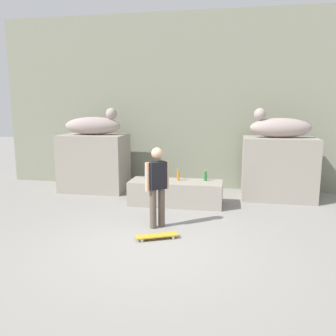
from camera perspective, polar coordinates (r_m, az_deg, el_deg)
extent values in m
plane|color=gray|center=(6.33, -2.76, -12.88)|extent=(40.00, 40.00, 0.00)
cube|color=gray|center=(10.84, 3.32, 10.80)|extent=(11.71, 0.60, 5.21)
cube|color=gray|center=(10.45, -12.10, 0.86)|extent=(1.89, 1.21, 1.66)
cube|color=gray|center=(9.76, 17.80, -0.05)|extent=(1.89, 1.21, 1.66)
ellipsoid|color=#A7948E|center=(10.34, -12.32, 6.84)|extent=(1.67, 0.83, 0.52)
sphere|color=#A7948E|center=(10.22, -9.35, 8.90)|extent=(0.32, 0.32, 0.32)
ellipsoid|color=#A7948E|center=(9.63, 18.15, 6.35)|extent=(1.64, 0.70, 0.52)
sphere|color=#A7948E|center=(9.51, 15.00, 8.61)|extent=(0.32, 0.32, 0.32)
cube|color=gray|center=(8.81, 1.30, -4.12)|extent=(2.35, 0.86, 0.61)
cylinder|color=brown|center=(7.20, -1.08, -6.53)|extent=(0.14, 0.14, 0.82)
cylinder|color=brown|center=(7.11, -2.49, -6.77)|extent=(0.14, 0.14, 0.82)
cube|color=black|center=(6.98, -1.82, -1.22)|extent=(0.40, 0.39, 0.56)
sphere|color=tan|center=(6.91, -1.84, 2.48)|extent=(0.23, 0.23, 0.23)
cylinder|color=tan|center=(7.10, -0.22, -1.12)|extent=(0.09, 0.09, 0.58)
cylinder|color=tan|center=(6.88, -3.45, -1.49)|extent=(0.09, 0.09, 0.58)
cube|color=gold|center=(6.64, -1.87, -11.12)|extent=(0.81, 0.52, 0.02)
cylinder|color=white|center=(6.54, -4.35, -11.88)|extent=(0.06, 0.05, 0.06)
cylinder|color=white|center=(6.66, -4.57, -11.44)|extent=(0.06, 0.05, 0.06)
cylinder|color=white|center=(6.66, 0.84, -11.42)|extent=(0.06, 0.05, 0.06)
cylinder|color=white|center=(6.78, 0.52, -11.01)|extent=(0.06, 0.05, 0.06)
cylinder|color=#194C99|center=(9.06, -3.70, -0.95)|extent=(0.07, 0.07, 0.26)
cylinder|color=#194C99|center=(9.03, -3.71, 0.03)|extent=(0.03, 0.03, 0.06)
cylinder|color=yellow|center=(9.02, -3.71, 0.26)|extent=(0.04, 0.04, 0.01)
cylinder|color=#1E722D|center=(8.84, 6.22, -1.43)|extent=(0.08, 0.08, 0.21)
cylinder|color=#1E722D|center=(8.81, 6.23, -0.59)|extent=(0.04, 0.04, 0.06)
cylinder|color=yellow|center=(8.81, 6.24, -0.36)|extent=(0.04, 0.04, 0.01)
cylinder|color=orange|center=(8.81, 1.71, -1.34)|extent=(0.06, 0.06, 0.23)
cylinder|color=orange|center=(8.78, 1.71, -0.42)|extent=(0.03, 0.03, 0.06)
cylinder|color=yellow|center=(8.77, 1.72, -0.19)|extent=(0.03, 0.03, 0.01)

